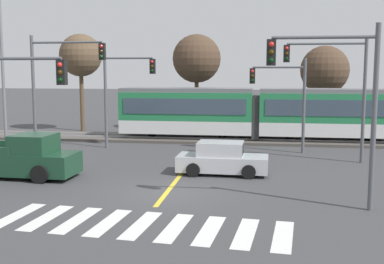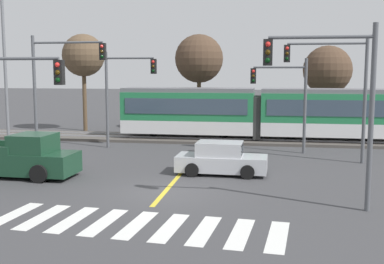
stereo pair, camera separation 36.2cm
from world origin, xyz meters
TOP-DOWN VIEW (x-y plane):
  - ground_plane at (0.00, 0.00)m, footprint 200.00×200.00m
  - track_bed at (0.00, 14.44)m, footprint 120.00×4.00m
  - rail_near at (0.00, 13.72)m, footprint 120.00×0.08m
  - rail_far at (0.00, 15.16)m, footprint 120.00×0.08m
  - light_rail_tram at (3.26, 14.44)m, footprint 18.50×2.64m
  - crosswalk_stripe_0 at (-4.38, -3.68)m, footprint 0.80×2.84m
  - crosswalk_stripe_1 at (-3.29, -3.78)m, footprint 0.80×2.84m
  - crosswalk_stripe_2 at (-2.19, -3.88)m, footprint 0.80×2.84m
  - crosswalk_stripe_3 at (-1.10, -3.97)m, footprint 0.80×2.84m
  - crosswalk_stripe_4 at (0.00, -4.07)m, footprint 0.80×2.84m
  - crosswalk_stripe_5 at (1.10, -4.16)m, footprint 0.80×2.84m
  - crosswalk_stripe_6 at (2.19, -4.26)m, footprint 0.80×2.84m
  - crosswalk_stripe_7 at (3.29, -4.35)m, footprint 0.80×2.84m
  - crosswalk_stripe_8 at (4.38, -4.45)m, footprint 0.80×2.84m
  - lane_centre_line at (0.00, 5.19)m, footprint 0.20×14.51m
  - sedan_crossing at (1.89, 3.78)m, footprint 4.24×1.99m
  - pickup_truck at (-7.10, 1.78)m, footprint 5.46×2.36m
  - traffic_light_mid_right at (7.53, 7.59)m, footprint 4.25×0.38m
  - traffic_light_near_right at (6.26, -1.33)m, footprint 3.75×0.38m
  - traffic_light_mid_left at (-7.48, 6.75)m, footprint 4.25×0.38m
  - traffic_light_far_left at (-4.85, 10.37)m, footprint 3.25×0.38m
  - traffic_light_near_left at (-5.69, -1.75)m, footprint 3.75×0.38m
  - traffic_light_far_right at (4.96, 10.20)m, footprint 3.25×0.38m
  - street_lamp_west at (-12.88, 11.03)m, footprint 2.16×0.28m
  - bare_tree_far_west at (-10.50, 18.14)m, footprint 3.33×3.33m
  - bare_tree_west at (-1.49, 19.51)m, footprint 3.80×3.80m
  - bare_tree_east at (8.36, 19.83)m, footprint 3.70×3.70m

SIDE VIEW (x-z plane):
  - ground_plane at x=0.00m, z-range 0.00..0.00m
  - lane_centre_line at x=0.00m, z-range 0.00..0.01m
  - crosswalk_stripe_0 at x=-4.38m, z-range 0.00..0.01m
  - crosswalk_stripe_1 at x=-3.29m, z-range 0.00..0.01m
  - crosswalk_stripe_2 at x=-2.19m, z-range 0.00..0.01m
  - crosswalk_stripe_3 at x=-1.10m, z-range 0.00..0.01m
  - crosswalk_stripe_4 at x=0.00m, z-range 0.00..0.01m
  - crosswalk_stripe_5 at x=1.10m, z-range 0.00..0.01m
  - crosswalk_stripe_6 at x=2.19m, z-range 0.00..0.01m
  - crosswalk_stripe_7 at x=3.29m, z-range 0.00..0.01m
  - crosswalk_stripe_8 at x=4.38m, z-range 0.00..0.01m
  - track_bed at x=0.00m, z-range 0.00..0.18m
  - rail_near at x=0.00m, z-range 0.18..0.28m
  - rail_far at x=0.00m, z-range 0.18..0.28m
  - sedan_crossing at x=1.89m, z-range -0.06..1.46m
  - pickup_truck at x=-7.10m, z-range -0.15..1.83m
  - light_rail_tram at x=3.26m, z-range 0.33..3.76m
  - traffic_light_far_right at x=4.96m, z-range 0.83..6.35m
  - traffic_light_near_left at x=-5.69m, z-range 0.88..6.73m
  - traffic_light_far_left at x=-4.85m, z-range 0.95..6.89m
  - traffic_light_near_right at x=6.26m, z-range 1.01..7.41m
  - traffic_light_mid_right at x=7.53m, z-range 1.09..7.67m
  - traffic_light_mid_left at x=-7.48m, z-range 1.10..7.82m
  - bare_tree_east at x=8.36m, z-range 1.47..8.15m
  - street_lamp_west at x=-12.88m, z-range 0.59..10.54m
  - bare_tree_west at x=-1.49m, z-range 1.88..9.50m
  - bare_tree_far_west at x=-10.50m, z-range 2.11..9.75m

